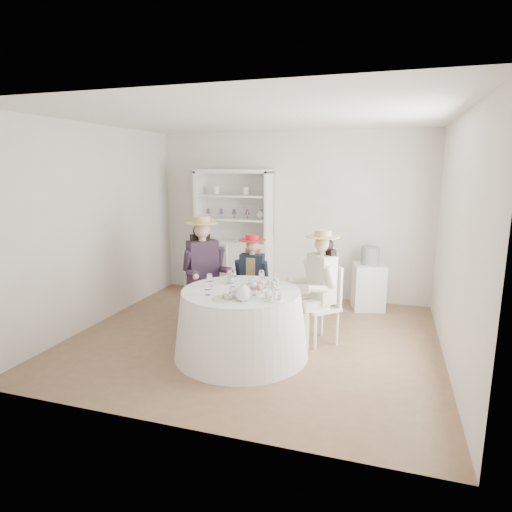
% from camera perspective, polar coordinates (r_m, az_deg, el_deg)
% --- Properties ---
extents(ground, '(4.50, 4.50, 0.00)m').
position_cam_1_polar(ground, '(5.54, -0.32, -10.91)').
color(ground, brown).
rests_on(ground, ground).
extents(ceiling, '(4.50, 4.50, 0.00)m').
position_cam_1_polar(ceiling, '(5.14, -0.35, 18.08)').
color(ceiling, white).
rests_on(ceiling, wall_back).
extents(wall_back, '(4.50, 0.00, 4.50)m').
position_cam_1_polar(wall_back, '(7.09, 4.63, 5.35)').
color(wall_back, silver).
rests_on(wall_back, ground).
extents(wall_front, '(4.50, 0.00, 4.50)m').
position_cam_1_polar(wall_front, '(3.36, -10.81, -1.92)').
color(wall_front, silver).
rests_on(wall_front, ground).
extents(wall_left, '(0.00, 4.50, 4.50)m').
position_cam_1_polar(wall_left, '(6.23, -20.50, 3.78)').
color(wall_left, silver).
rests_on(wall_left, ground).
extents(wall_right, '(0.00, 4.50, 4.50)m').
position_cam_1_polar(wall_right, '(4.98, 25.18, 1.59)').
color(wall_right, silver).
rests_on(wall_right, ground).
extents(tea_table, '(1.54, 1.54, 0.77)m').
position_cam_1_polar(tea_table, '(4.97, -1.98, -8.87)').
color(tea_table, white).
rests_on(tea_table, ground).
extents(hutch, '(1.34, 0.73, 2.10)m').
position_cam_1_polar(hutch, '(7.21, -2.82, 0.63)').
color(hutch, silver).
rests_on(hutch, ground).
extents(side_table, '(0.54, 0.54, 0.70)m').
position_cam_1_polar(side_table, '(6.76, 14.76, -3.96)').
color(side_table, silver).
rests_on(side_table, ground).
extents(hatbox, '(0.34, 0.34, 0.27)m').
position_cam_1_polar(hatbox, '(6.65, 14.98, 0.07)').
color(hatbox, black).
rests_on(hatbox, side_table).
extents(guest_left, '(0.64, 0.64, 1.51)m').
position_cam_1_polar(guest_left, '(5.69, -7.00, -1.36)').
color(guest_left, silver).
rests_on(guest_left, ground).
extents(guest_mid, '(0.46, 0.47, 1.25)m').
position_cam_1_polar(guest_mid, '(5.82, -0.56, -2.45)').
color(guest_mid, silver).
rests_on(guest_mid, ground).
extents(guest_right, '(0.60, 0.60, 1.41)m').
position_cam_1_polar(guest_right, '(5.22, 8.50, -3.25)').
color(guest_right, silver).
rests_on(guest_right, ground).
extents(spare_chair, '(0.51, 0.51, 0.98)m').
position_cam_1_polar(spare_chair, '(6.87, -4.49, -1.85)').
color(spare_chair, silver).
rests_on(spare_chair, ground).
extents(teacup_a, '(0.11, 0.11, 0.07)m').
position_cam_1_polar(teacup_a, '(5.10, -3.36, -3.31)').
color(teacup_a, white).
rests_on(teacup_a, tea_table).
extents(teacup_b, '(0.09, 0.09, 0.07)m').
position_cam_1_polar(teacup_b, '(5.06, -0.64, -3.42)').
color(teacup_b, white).
rests_on(teacup_b, tea_table).
extents(teacup_c, '(0.12, 0.12, 0.07)m').
position_cam_1_polar(teacup_c, '(4.83, 1.67, -4.15)').
color(teacup_c, white).
rests_on(teacup_c, tea_table).
extents(flower_bowl, '(0.28, 0.28, 0.06)m').
position_cam_1_polar(flower_bowl, '(4.69, -0.11, -4.74)').
color(flower_bowl, white).
rests_on(flower_bowl, tea_table).
extents(flower_arrangement, '(0.18, 0.18, 0.07)m').
position_cam_1_polar(flower_arrangement, '(4.70, 0.15, -3.93)').
color(flower_arrangement, pink).
rests_on(flower_arrangement, tea_table).
extents(table_teapot, '(0.24, 0.17, 0.18)m').
position_cam_1_polar(table_teapot, '(4.45, -1.72, -5.01)').
color(table_teapot, white).
rests_on(table_teapot, tea_table).
extents(sandwich_plate, '(0.29, 0.29, 0.06)m').
position_cam_1_polar(sandwich_plate, '(4.53, -3.94, -5.52)').
color(sandwich_plate, white).
rests_on(sandwich_plate, tea_table).
extents(cupcake_stand, '(0.22, 0.22, 0.21)m').
position_cam_1_polar(cupcake_stand, '(4.48, 2.30, -4.91)').
color(cupcake_stand, white).
rests_on(cupcake_stand, tea_table).
extents(stemware_set, '(0.86, 0.86, 0.15)m').
position_cam_1_polar(stemware_set, '(4.82, -2.02, -3.70)').
color(stemware_set, white).
rests_on(stemware_set, tea_table).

